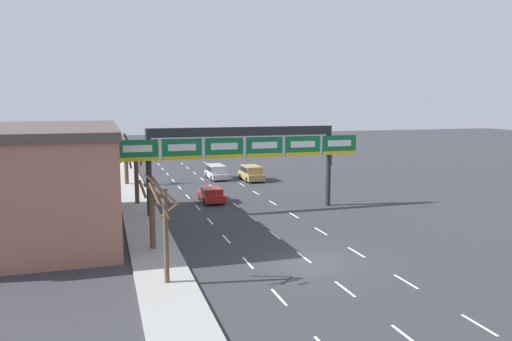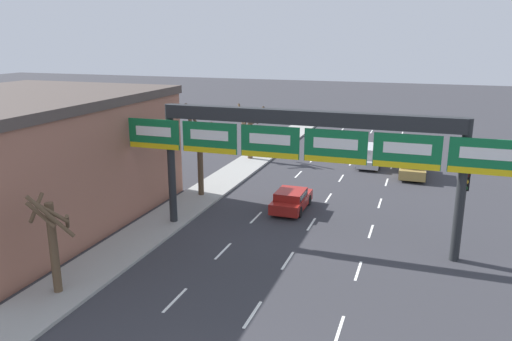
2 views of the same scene
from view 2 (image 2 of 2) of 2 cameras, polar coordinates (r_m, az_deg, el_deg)
lane_dashes at (r=26.15m, az=5.11°, el=-8.00°), size 6.72×67.00×0.01m
sign_gantry at (r=24.59m, az=5.44°, el=3.84°), size 19.41×0.70×6.76m
building_near at (r=30.83m, az=-26.24°, el=1.06°), size 12.66×17.07×7.16m
car_red at (r=30.36m, az=4.05°, el=-3.28°), size 1.80×3.91×1.28m
suv_silver at (r=41.82m, az=12.93°, el=1.78°), size 1.82×4.68×1.61m
suv_gold at (r=39.35m, az=17.56°, el=0.67°), size 1.92×4.41×1.66m
traffic_light_near_gantry at (r=24.84m, az=22.72°, el=-2.82°), size 0.30×0.35×4.31m
tree_bare_closest at (r=32.37m, az=-6.49°, el=2.17°), size 1.83×1.84×5.99m
tree_bare_second at (r=42.31m, az=-0.66°, el=4.67°), size 2.47×2.46×4.63m
tree_bare_furthest at (r=21.43m, az=-22.24°, el=-7.18°), size 1.86×2.09×4.43m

